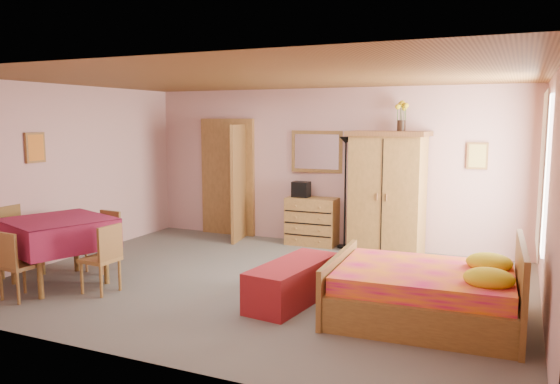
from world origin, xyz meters
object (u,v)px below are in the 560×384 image
at_px(wall_mirror, 317,152).
at_px(floor_lamp, 345,193).
at_px(bed, 424,278).
at_px(bench, 293,282).
at_px(sunflower_vase, 402,116).
at_px(chair_east, 100,258).
at_px(chest_of_drawers, 312,221).
at_px(stereo, 301,189).
at_px(wardrobe, 387,193).
at_px(chair_south, 20,265).
at_px(chair_north, 102,242).
at_px(chair_west, 22,242).
at_px(dining_table, 59,251).

bearing_deg(wall_mirror, floor_lamp, -21.86).
xyz_separation_m(wall_mirror, bed, (2.29, -2.97, -1.10)).
relative_size(wall_mirror, floor_lamp, 0.49).
bearing_deg(bench, floor_lamp, 95.26).
xyz_separation_m(sunflower_vase, chair_east, (-2.88, -3.45, -1.72)).
xyz_separation_m(chest_of_drawers, sunflower_vase, (1.44, 0.03, 1.74)).
xyz_separation_m(chest_of_drawers, stereo, (-0.20, -0.00, 0.53)).
xyz_separation_m(sunflower_vase, bed, (0.86, -2.79, -1.69)).
xyz_separation_m(bed, bench, (-1.47, -0.04, -0.22)).
relative_size(stereo, sunflower_vase, 0.61).
height_order(wall_mirror, bench, wall_mirror).
relative_size(wardrobe, chair_east, 2.27).
bearing_deg(chair_south, floor_lamp, 60.88).
height_order(chair_north, chair_west, chair_west).
distance_m(stereo, chair_north, 3.32).
bearing_deg(chair_south, stereo, 68.97).
bearing_deg(chair_east, wall_mirror, -19.03).
xyz_separation_m(wardrobe, bench, (-0.44, -2.73, -0.72)).
height_order(wall_mirror, sunflower_vase, sunflower_vase).
xyz_separation_m(wall_mirror, wardrobe, (1.27, -0.27, -0.60)).
relative_size(wall_mirror, chair_east, 1.06).
distance_m(chest_of_drawers, wardrobe, 1.39).
relative_size(wall_mirror, stereo, 3.17).
relative_size(wall_mirror, chair_north, 1.08).
relative_size(dining_table, chair_west, 1.21).
bearing_deg(sunflower_vase, chair_south, -131.53).
height_order(floor_lamp, chair_north, floor_lamp).
bearing_deg(chair_east, chest_of_drawers, -20.22).
distance_m(wall_mirror, bench, 3.38).
distance_m(sunflower_vase, bench, 3.46).
height_order(chest_of_drawers, chair_south, chair_south).
distance_m(chest_of_drawers, chair_north, 3.39).
bearing_deg(chest_of_drawers, floor_lamp, 0.25).
bearing_deg(dining_table, floor_lamp, 51.14).
distance_m(stereo, chair_west, 4.29).
height_order(wardrobe, chair_east, wardrobe).
relative_size(bench, chair_east, 1.65).
relative_size(chest_of_drawers, chair_north, 1.02).
xyz_separation_m(chair_north, chair_west, (-0.77, -0.66, 0.06)).
bearing_deg(floor_lamp, dining_table, -128.86).
bearing_deg(chair_south, wardrobe, 53.94).
xyz_separation_m(bed, chair_south, (-4.42, -1.24, -0.04)).
distance_m(wall_mirror, sunflower_vase, 1.57).
bearing_deg(wall_mirror, sunflower_vase, -9.99).
relative_size(wall_mirror, bed, 0.46).
bearing_deg(dining_table, chair_north, 83.82).
bearing_deg(stereo, chair_north, -125.23).
xyz_separation_m(sunflower_vase, bench, (-0.62, -2.82, -1.91)).
distance_m(bed, bench, 1.49).
relative_size(chest_of_drawers, chair_west, 0.88).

